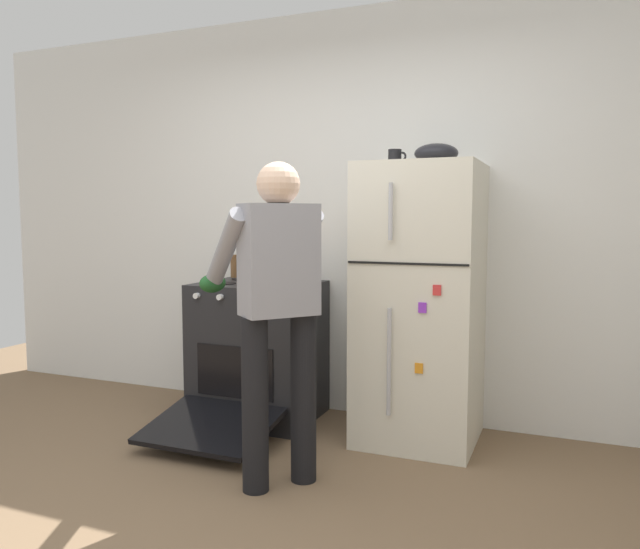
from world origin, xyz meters
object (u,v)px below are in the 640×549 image
person_cook (276,294)px  coffee_mug (395,157)px  pepper_mill (234,266)px  stove_range (258,352)px  red_pot (277,275)px  refrigerator (420,304)px  mixing_bowl (436,153)px

person_cook → coffee_mug: 1.24m
coffee_mug → pepper_mill: size_ratio=0.70×
stove_range → red_pot: red_pot is taller
refrigerator → coffee_mug: size_ratio=14.69×
refrigerator → mixing_bowl: (0.08, 0.00, 0.88)m
coffee_mug → refrigerator: bearing=-15.8°
coffee_mug → mixing_bowl: size_ratio=0.45×
stove_range → person_cook: size_ratio=0.76×
pepper_mill → person_cook: bearing=-51.3°
person_cook → pepper_mill: person_cook is taller
refrigerator → red_pot: bearing=-176.9°
stove_range → coffee_mug: 1.54m
red_pot → pepper_mill: size_ratio=2.26×
red_pot → mixing_bowl: size_ratio=1.45×
person_cook → pepper_mill: 1.39m
red_pot → pepper_mill: (-0.46, 0.25, 0.03)m
stove_range → pepper_mill: 0.66m
coffee_mug → pepper_mill: bearing=172.9°
refrigerator → coffee_mug: 0.89m
red_pot → pepper_mill: pepper_mill is taller
red_pot → coffee_mug: coffee_mug is taller
red_pot → person_cook: bearing=-64.0°
refrigerator → stove_range: 1.15m
red_pot → mixing_bowl: 1.25m
person_cook → mixing_bowl: 1.30m
pepper_mill → mixing_bowl: (1.46, -0.20, 0.71)m
refrigerator → pepper_mill: (-1.38, 0.20, 0.17)m
refrigerator → red_pot: 0.94m
coffee_mug → red_pot: bearing=-172.4°
person_cook → mixing_bowl: size_ratio=6.38×
person_cook → red_pot: size_ratio=4.40×
stove_range → person_cook: 1.15m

